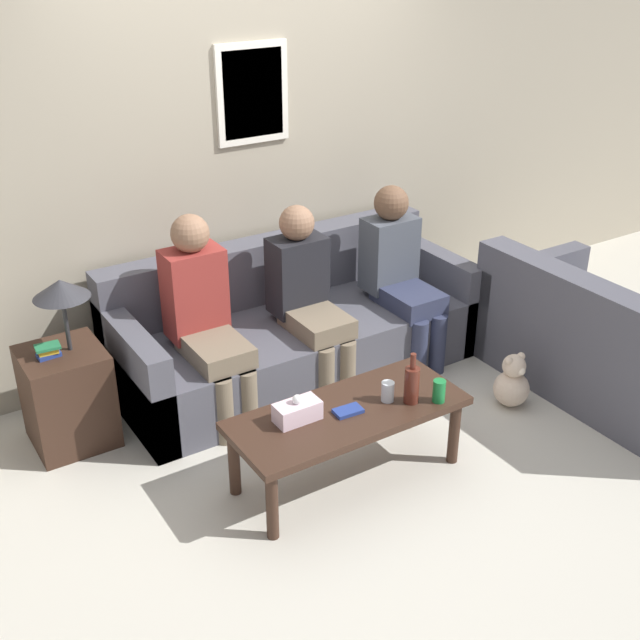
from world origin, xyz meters
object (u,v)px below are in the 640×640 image
at_px(couch_main, 293,330).
at_px(wine_bottle, 412,384).
at_px(person_middle, 307,293).
at_px(person_right, 399,269).
at_px(drinking_glass, 388,391).
at_px(person_left, 204,313).
at_px(couch_side, 614,351).
at_px(coffee_table, 348,419).
at_px(teddy_bear, 512,383).

bearing_deg(couch_main, wine_bottle, -91.32).
relative_size(person_middle, person_right, 0.99).
xyz_separation_m(couch_main, drinking_glass, (-0.12, -1.17, 0.19)).
distance_m(person_left, person_right, 1.35).
bearing_deg(wine_bottle, couch_side, -1.91).
height_order(couch_side, coffee_table, couch_side).
xyz_separation_m(couch_main, couch_side, (1.51, -1.29, 0.00)).
xyz_separation_m(drinking_glass, teddy_bear, (1.01, 0.09, -0.32)).
bearing_deg(coffee_table, person_left, 108.07).
relative_size(couch_main, drinking_glass, 21.73).
xyz_separation_m(couch_main, wine_bottle, (-0.03, -1.24, 0.25)).
bearing_deg(teddy_bear, wine_bottle, -169.98).
height_order(drinking_glass, person_right, person_right).
bearing_deg(person_middle, person_right, -1.65).
bearing_deg(coffee_table, teddy_bear, 2.34).
xyz_separation_m(couch_main, teddy_bear, (0.89, -1.08, -0.13)).
xyz_separation_m(person_left, teddy_bear, (1.56, -0.94, -0.49)).
height_order(couch_main, couch_side, same).
relative_size(couch_main, person_middle, 2.04).
height_order(couch_main, person_right, person_right).
relative_size(person_left, teddy_bear, 3.49).
distance_m(couch_side, person_middle, 1.91).
bearing_deg(person_middle, couch_main, 89.01).
xyz_separation_m(drinking_glass, person_right, (0.81, 0.97, 0.15)).
relative_size(person_middle, teddy_bear, 3.32).
bearing_deg(coffee_table, person_middle, 70.25).
bearing_deg(couch_side, wine_bottle, 88.09).
distance_m(coffee_table, person_right, 1.41).
height_order(person_left, person_middle, person_left).
relative_size(coffee_table, person_left, 1.04).
relative_size(drinking_glass, person_right, 0.09).
distance_m(drinking_glass, person_middle, 1.01).
height_order(coffee_table, person_right, person_right).
bearing_deg(couch_main, coffee_table, -106.97).
bearing_deg(person_left, person_right, -2.40).
relative_size(coffee_table, teddy_bear, 3.62).
distance_m(couch_main, person_left, 0.77).
distance_m(wine_bottle, drinking_glass, 0.13).
distance_m(couch_main, teddy_bear, 1.40).
bearing_deg(drinking_glass, teddy_bear, 4.92).
height_order(wine_bottle, teddy_bear, wine_bottle).
distance_m(coffee_table, drinking_glass, 0.25).
distance_m(coffee_table, person_middle, 1.04).
xyz_separation_m(person_right, teddy_bear, (0.20, -0.88, -0.47)).
relative_size(person_right, teddy_bear, 3.36).
bearing_deg(drinking_glass, person_right, 50.16).
bearing_deg(person_right, drinking_glass, -129.84).
xyz_separation_m(couch_side, person_right, (-0.83, 1.09, 0.34)).
xyz_separation_m(wine_bottle, teddy_bear, (0.92, 0.16, -0.38)).
distance_m(wine_bottle, person_right, 1.27).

